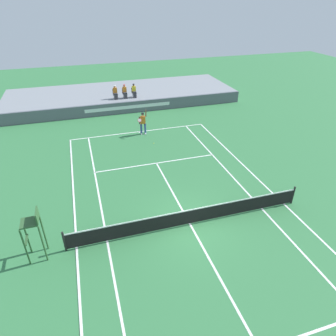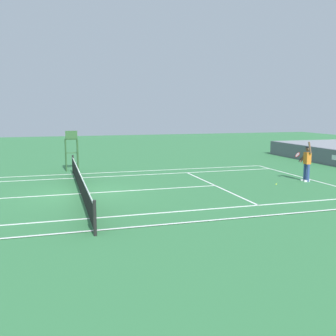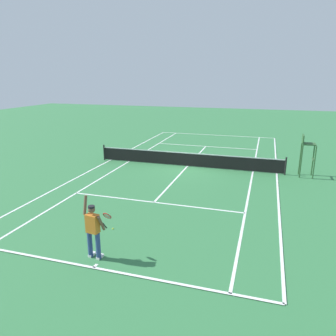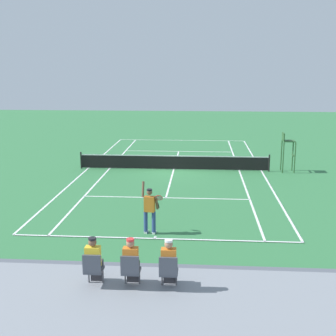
{
  "view_description": "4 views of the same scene",
  "coord_description": "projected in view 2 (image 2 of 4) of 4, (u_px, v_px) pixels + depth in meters",
  "views": [
    {
      "loc": [
        -4.39,
        -10.59,
        10.05
      ],
      "look_at": [
        0.07,
        3.98,
        1.0
      ],
      "focal_mm": 31.96,
      "sensor_mm": 36.0,
      "label": 1
    },
    {
      "loc": [
        16.99,
        -1.08,
        3.63
      ],
      "look_at": [
        0.07,
        3.98,
        1.0
      ],
      "focal_mm": 41.31,
      "sensor_mm": 36.0,
      "label": 2
    },
    {
      "loc": [
        -4.68,
        19.36,
        5.63
      ],
      "look_at": [
        0.07,
        3.98,
        1.0
      ],
      "focal_mm": 34.26,
      "sensor_mm": 36.0,
      "label": 3
    },
    {
      "loc": [
        -1.66,
        27.92,
        6.31
      ],
      "look_at": [
        0.07,
        3.98,
        1.0
      ],
      "focal_mm": 48.51,
      "sensor_mm": 36.0,
      "label": 4
    }
  ],
  "objects": [
    {
      "name": "ground_plane",
      "position": [
        81.0,
        194.0,
        16.94
      ],
      "size": [
        80.0,
        80.0,
        0.0
      ],
      "primitive_type": "plane",
      "color": "#337542"
    },
    {
      "name": "umpire_chair",
      "position": [
        71.0,
        145.0,
        23.34
      ],
      "size": [
        0.77,
        0.77,
        2.44
      ],
      "color": "#2D562D",
      "rests_on": "ground"
    },
    {
      "name": "tennis_ball",
      "position": [
        276.0,
        184.0,
        19.03
      ],
      "size": [
        0.07,
        0.07,
        0.07
      ],
      "primitive_type": "sphere",
      "color": "#D1E533",
      "rests_on": "ground"
    },
    {
      "name": "court",
      "position": [
        81.0,
        194.0,
        16.94
      ],
      "size": [
        11.08,
        23.88,
        0.03
      ],
      "color": "#337542",
      "rests_on": "ground"
    },
    {
      "name": "tennis_player",
      "position": [
        307.0,
        162.0,
        19.79
      ],
      "size": [
        0.81,
        0.62,
        2.08
      ],
      "color": "navy",
      "rests_on": "ground"
    },
    {
      "name": "net",
      "position": [
        80.0,
        182.0,
        16.86
      ],
      "size": [
        11.98,
        0.1,
        1.07
      ],
      "color": "black",
      "rests_on": "ground"
    }
  ]
}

